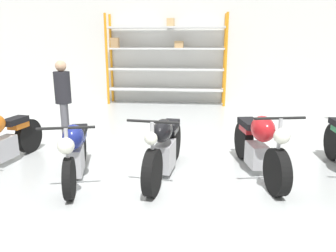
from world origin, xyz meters
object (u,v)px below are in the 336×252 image
shelving_rack (164,57)px  person_browsing (63,95)px  motorcycle_black (164,147)px  motorcycle_blue (75,149)px  motorcycle_red (259,144)px  motorcycle_orange (0,140)px

shelving_rack → person_browsing: (-1.59, -4.43, -0.55)m
motorcycle_black → shelving_rack: bearing=-167.0°
motorcycle_blue → motorcycle_red: 2.80m
shelving_rack → motorcycle_blue: shelving_rack is taller
motorcycle_black → person_browsing: 2.79m
shelving_rack → motorcycle_black: shelving_rack is taller
motorcycle_orange → motorcycle_black: 2.75m
motorcycle_red → motorcycle_black: bearing=-94.0°
motorcycle_black → motorcycle_red: size_ratio=1.00×
motorcycle_black → motorcycle_red: 1.46m
motorcycle_black → person_browsing: size_ratio=1.25×
motorcycle_orange → person_browsing: (0.51, 1.44, 0.53)m
motorcycle_blue → person_browsing: 2.09m
motorcycle_blue → motorcycle_black: bearing=85.9°
motorcycle_orange → person_browsing: bearing=169.5°
motorcycle_black → person_browsing: (-2.24, 1.58, 0.53)m
motorcycle_orange → person_browsing: person_browsing is taller
motorcycle_blue → motorcycle_red: (2.77, 0.40, 0.04)m
motorcycle_orange → motorcycle_blue: bearing=84.8°
shelving_rack → motorcycle_red: (2.09, -5.84, -1.04)m
shelving_rack → person_browsing: size_ratio=2.33×
motorcycle_black → motorcycle_red: motorcycle_red is taller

